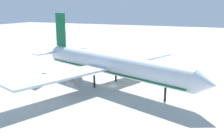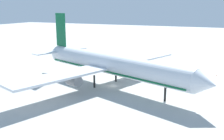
# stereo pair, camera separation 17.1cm
# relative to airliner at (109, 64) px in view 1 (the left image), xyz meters

# --- Properties ---
(ground_plane) EXTENTS (600.00, 600.00, 0.00)m
(ground_plane) POSITION_rel_airliner_xyz_m (1.17, -0.50, -7.68)
(ground_plane) COLOR #B2B2AD
(airliner) EXTENTS (73.24, 72.02, 24.92)m
(airliner) POSITION_rel_airliner_xyz_m (0.00, 0.00, 0.00)
(airliner) COLOR silver
(airliner) RESTS_ON ground
(baggage_cart_0) EXTENTS (2.21, 3.60, 1.51)m
(baggage_cart_0) POSITION_rel_airliner_xyz_m (-22.43, 48.66, -6.85)
(baggage_cart_0) COLOR #26598C
(baggage_cart_0) RESTS_ON ground
(baggage_cart_2) EXTENTS (2.97, 1.75, 0.40)m
(baggage_cart_2) POSITION_rel_airliner_xyz_m (-45.06, 45.98, -7.41)
(baggage_cart_2) COLOR #26598C
(baggage_cart_2) RESTS_ON ground
(traffic_cone_0) EXTENTS (0.36, 0.36, 0.55)m
(traffic_cone_0) POSITION_rel_airliner_xyz_m (33.98, 30.03, -7.40)
(traffic_cone_0) COLOR orange
(traffic_cone_0) RESTS_ON ground
(traffic_cone_2) EXTENTS (0.36, 0.36, 0.55)m
(traffic_cone_2) POSITION_rel_airliner_xyz_m (-31.46, 36.78, -7.40)
(traffic_cone_2) COLOR orange
(traffic_cone_2) RESTS_ON ground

